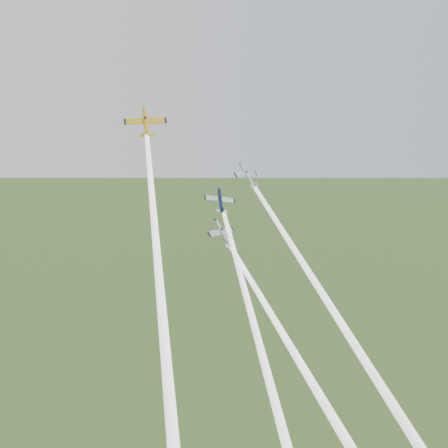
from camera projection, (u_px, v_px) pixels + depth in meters
plane_yellow at (146, 123)px, 115.16m from camera, size 10.37×9.33×7.80m
smoke_trail_yellow at (161, 301)px, 96.85m from camera, size 18.52×45.87×56.22m
plane_navy at (220, 201)px, 124.13m from camera, size 9.00×6.72×7.49m
smoke_trail_navy at (265, 364)px, 107.81m from camera, size 10.74×45.06×53.20m
plane_silver_right at (248, 176)px, 125.76m from camera, size 9.27×8.33×7.06m
smoke_trail_silver_right at (336, 315)px, 116.83m from camera, size 16.62×42.45×51.68m
plane_silver_low at (223, 234)px, 120.67m from camera, size 9.65×8.67×7.42m
smoke_trail_silver_low at (294, 353)px, 113.34m from camera, size 13.33×33.99×40.96m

